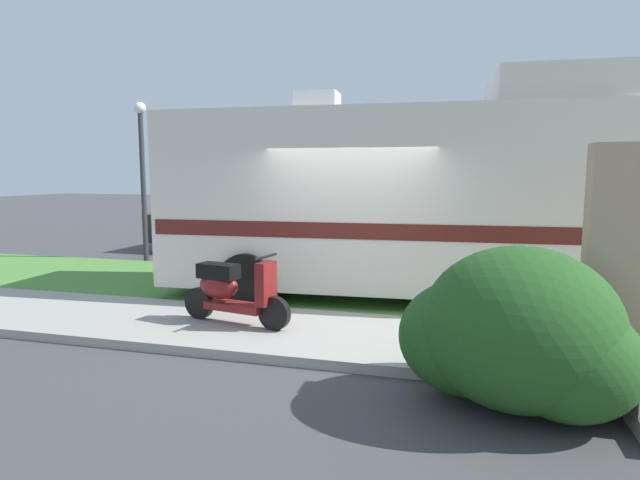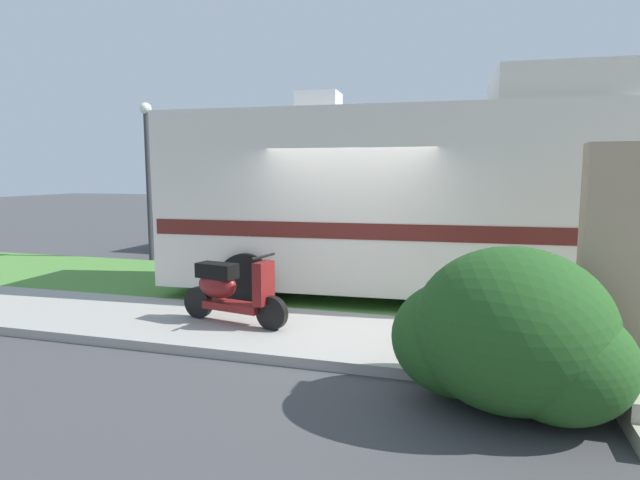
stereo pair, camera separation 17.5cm
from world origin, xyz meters
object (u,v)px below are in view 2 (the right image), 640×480
(motorhome_rv, at_px, (387,198))
(pickup_truck_near, at_px, (268,218))
(bottle_green, at_px, (624,343))
(street_lamp_post, at_px, (148,165))
(scooter, at_px, (229,290))
(bicycle, at_px, (522,320))

(motorhome_rv, height_order, pickup_truck_near, motorhome_rv)
(pickup_truck_near, relative_size, bottle_green, 18.37)
(motorhome_rv, height_order, street_lamp_post, street_lamp_post)
(scooter, relative_size, street_lamp_post, 0.43)
(scooter, bearing_deg, motorhome_rv, 54.58)
(scooter, height_order, street_lamp_post, street_lamp_post)
(pickup_truck_near, distance_m, street_lamp_post, 3.34)
(bottle_green, bearing_deg, street_lamp_post, 153.31)
(scooter, distance_m, bicycle, 3.68)
(pickup_truck_near, bearing_deg, bottle_green, -43.69)
(motorhome_rv, distance_m, street_lamp_post, 6.64)
(bicycle, relative_size, street_lamp_post, 0.45)
(scooter, relative_size, bicycle, 0.96)
(motorhome_rv, xyz_separation_m, street_lamp_post, (-6.18, 2.36, 0.62))
(motorhome_rv, distance_m, bottle_green, 4.10)
(pickup_truck_near, bearing_deg, scooter, -72.22)
(scooter, xyz_separation_m, street_lamp_post, (-4.46, 4.77, 1.76))
(bicycle, height_order, pickup_truck_near, pickup_truck_near)
(pickup_truck_near, relative_size, street_lamp_post, 1.35)
(motorhome_rv, bearing_deg, scooter, -125.42)
(bicycle, bearing_deg, street_lamp_post, 148.76)
(street_lamp_post, bearing_deg, bottle_green, -26.69)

